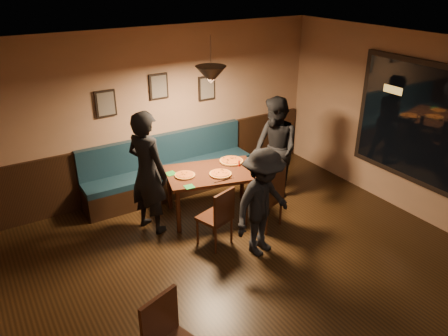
% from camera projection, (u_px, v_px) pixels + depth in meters
% --- Properties ---
extents(floor, '(7.00, 7.00, 0.00)m').
position_uv_depth(floor, '(286.00, 300.00, 5.23)').
color(floor, black).
rests_on(floor, ground).
extents(ceiling, '(7.00, 7.00, 0.00)m').
position_uv_depth(ceiling, '(304.00, 66.00, 4.05)').
color(ceiling, silver).
rests_on(ceiling, ground).
extents(wall_back, '(6.00, 0.00, 6.00)m').
position_uv_depth(wall_back, '(160.00, 112.00, 7.35)').
color(wall_back, '#8C704F').
rests_on(wall_back, ground).
extents(wainscot, '(5.88, 0.06, 1.00)m').
position_uv_depth(wainscot, '(163.00, 162.00, 7.70)').
color(wainscot, black).
rests_on(wainscot, ground).
extents(booth_bench, '(3.00, 0.60, 1.00)m').
position_uv_depth(booth_bench, '(170.00, 167.00, 7.49)').
color(booth_bench, '#0F232D').
rests_on(booth_bench, ground).
extents(window_frame, '(0.06, 2.56, 1.86)m').
position_uv_depth(window_frame, '(429.00, 127.00, 6.39)').
color(window_frame, black).
rests_on(window_frame, wall_right).
extents(window_glass, '(0.00, 2.40, 2.40)m').
position_uv_depth(window_glass, '(428.00, 127.00, 6.38)').
color(window_glass, black).
rests_on(window_glass, wall_right).
extents(picture_left, '(0.32, 0.04, 0.42)m').
position_uv_depth(picture_left, '(106.00, 104.00, 6.77)').
color(picture_left, black).
rests_on(picture_left, wall_back).
extents(picture_center, '(0.32, 0.04, 0.42)m').
position_uv_depth(picture_center, '(159.00, 86.00, 7.13)').
color(picture_center, black).
rests_on(picture_center, wall_back).
extents(picture_right, '(0.32, 0.04, 0.42)m').
position_uv_depth(picture_right, '(207.00, 88.00, 7.62)').
color(picture_right, black).
rests_on(picture_right, wall_back).
extents(pendant_lamp, '(0.44, 0.44, 0.25)m').
position_uv_depth(pendant_lamp, '(211.00, 75.00, 6.12)').
color(pendant_lamp, black).
rests_on(pendant_lamp, ceiling).
extents(dining_table, '(1.59, 1.23, 0.75)m').
position_uv_depth(dining_table, '(212.00, 193.00, 6.91)').
color(dining_table, black).
rests_on(dining_table, floor).
extents(chair_near_left, '(0.50, 0.50, 0.90)m').
position_uv_depth(chair_near_left, '(214.00, 216.00, 6.12)').
color(chair_near_left, black).
rests_on(chair_near_left, floor).
extents(chair_near_right, '(0.56, 0.56, 0.99)m').
position_uv_depth(chair_near_right, '(264.00, 197.00, 6.54)').
color(chair_near_right, black).
rests_on(chair_near_right, floor).
extents(diner_left, '(0.68, 0.80, 1.86)m').
position_uv_depth(diner_left, '(148.00, 173.00, 6.30)').
color(diner_left, black).
rests_on(diner_left, floor).
extents(diner_right, '(0.75, 0.92, 1.75)m').
position_uv_depth(diner_right, '(275.00, 149.00, 7.24)').
color(diner_right, black).
rests_on(diner_right, floor).
extents(diner_front, '(1.11, 0.81, 1.54)m').
position_uv_depth(diner_front, '(263.00, 203.00, 5.82)').
color(diner_front, black).
rests_on(diner_front, floor).
extents(pizza_a, '(0.41, 0.41, 0.04)m').
position_uv_depth(pizza_a, '(185.00, 175.00, 6.59)').
color(pizza_a, gold).
rests_on(pizza_a, dining_table).
extents(pizza_b, '(0.43, 0.43, 0.04)m').
position_uv_depth(pizza_b, '(220.00, 174.00, 6.63)').
color(pizza_b, '#C17124').
rests_on(pizza_b, dining_table).
extents(pizza_c, '(0.51, 0.51, 0.04)m').
position_uv_depth(pizza_c, '(231.00, 161.00, 7.06)').
color(pizza_c, orange).
rests_on(pizza_c, dining_table).
extents(soda_glass, '(0.10, 0.10, 0.17)m').
position_uv_depth(soda_glass, '(257.00, 164.00, 6.80)').
color(soda_glass, black).
rests_on(soda_glass, dining_table).
extents(tabasco_bottle, '(0.03, 0.03, 0.11)m').
position_uv_depth(tabasco_bottle, '(239.00, 163.00, 6.91)').
color(tabasco_bottle, '#A01005').
rests_on(tabasco_bottle, dining_table).
extents(napkin_a, '(0.17, 0.17, 0.01)m').
position_uv_depth(napkin_a, '(171.00, 174.00, 6.68)').
color(napkin_a, '#1A6521').
rests_on(napkin_a, dining_table).
extents(napkin_b, '(0.14, 0.14, 0.01)m').
position_uv_depth(napkin_b, '(189.00, 187.00, 6.28)').
color(napkin_b, '#1B6629').
rests_on(napkin_b, dining_table).
extents(cutlery_set, '(0.20, 0.03, 0.00)m').
position_uv_depth(cutlery_set, '(223.00, 181.00, 6.46)').
color(cutlery_set, '#B8B7BB').
rests_on(cutlery_set, dining_table).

